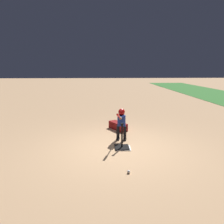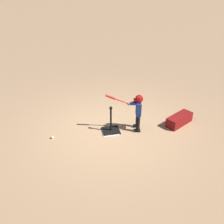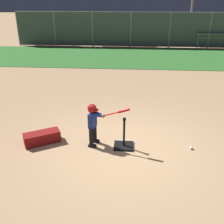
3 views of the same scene
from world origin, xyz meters
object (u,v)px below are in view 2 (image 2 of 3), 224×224
at_px(batting_tee, 111,128).
at_px(baseball, 52,137).
at_px(equipment_bag, 179,120).
at_px(batter_child, 137,108).

bearing_deg(batting_tee, baseball, 0.06).
bearing_deg(baseball, equipment_bag, 179.45).
bearing_deg(baseball, batting_tee, -179.94).
distance_m(batting_tee, batter_child, 0.89).
xyz_separation_m(batter_child, baseball, (2.26, -0.04, -0.62)).
distance_m(baseball, equipment_bag, 3.54).
distance_m(batting_tee, equipment_bag, 1.97).
bearing_deg(equipment_bag, baseball, -30.13).
height_order(batter_child, baseball, batter_child).
xyz_separation_m(batting_tee, baseball, (1.57, 0.00, -0.06)).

